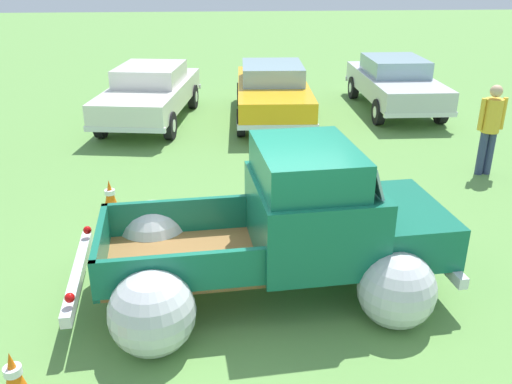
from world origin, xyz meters
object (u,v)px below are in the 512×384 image
(vintage_pickup_truck, at_px, (291,235))
(show_car_1, at_px, (272,90))
(show_car_2, at_px, (395,82))
(lane_cone_1, at_px, (15,380))
(lane_cone_0, at_px, (111,198))
(show_car_0, at_px, (150,92))
(spectator_0, at_px, (491,124))

(vintage_pickup_truck, distance_m, show_car_1, 8.07)
(show_car_1, relative_size, show_car_2, 1.04)
(show_car_2, height_order, lane_cone_1, show_car_2)
(show_car_2, relative_size, lane_cone_0, 7.14)
(show_car_0, distance_m, show_car_2, 6.72)
(vintage_pickup_truck, relative_size, show_car_2, 1.06)
(show_car_1, height_order, spectator_0, spectator_0)
(lane_cone_0, height_order, lane_cone_1, same)
(show_car_0, bearing_deg, lane_cone_0, 7.90)
(show_car_1, xyz_separation_m, lane_cone_1, (-3.44, -9.91, -0.47))
(vintage_pickup_truck, bearing_deg, show_car_2, 59.83)
(show_car_0, distance_m, lane_cone_0, 5.75)
(show_car_1, relative_size, lane_cone_0, 7.45)
(vintage_pickup_truck, height_order, show_car_2, vintage_pickup_truck)
(vintage_pickup_truck, bearing_deg, show_car_1, 80.69)
(spectator_0, relative_size, lane_cone_1, 2.83)
(lane_cone_0, bearing_deg, show_car_0, 89.18)
(show_car_1, bearing_deg, spectator_0, 43.79)
(show_car_0, bearing_deg, show_car_1, 98.43)
(lane_cone_1, bearing_deg, vintage_pickup_truck, 33.04)
(lane_cone_0, bearing_deg, show_car_1, 60.25)
(show_car_0, height_order, show_car_2, same)
(show_car_0, xyz_separation_m, show_car_1, (3.18, -0.02, 0.00))
(show_car_1, height_order, lane_cone_0, show_car_1)
(show_car_1, distance_m, lane_cone_1, 10.50)
(vintage_pickup_truck, relative_size, spectator_0, 2.68)
(vintage_pickup_truck, distance_m, lane_cone_0, 3.59)
(show_car_1, bearing_deg, show_car_2, 104.10)
(vintage_pickup_truck, relative_size, show_car_1, 1.02)
(show_car_1, bearing_deg, show_car_0, -87.74)
(spectator_0, bearing_deg, show_car_0, 53.92)
(show_car_0, relative_size, lane_cone_1, 7.64)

